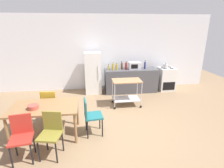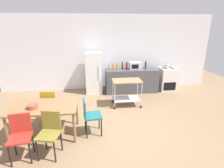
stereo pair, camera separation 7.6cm
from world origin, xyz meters
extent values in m
plane|color=#8C7051|center=(0.00, 0.00, 0.00)|extent=(12.00, 12.00, 0.00)
cube|color=white|center=(0.00, 3.20, 1.45)|extent=(8.40, 0.12, 2.90)
cube|color=#4C4C51|center=(0.90, 2.60, 0.45)|extent=(2.00, 0.64, 0.90)
cube|color=olive|center=(-1.72, -0.02, 0.73)|extent=(1.50, 0.90, 0.04)
cylinder|color=olive|center=(-2.41, -0.41, 0.35)|extent=(0.06, 0.06, 0.71)
cylinder|color=olive|center=(-1.03, -0.41, 0.35)|extent=(0.06, 0.06, 0.71)
cylinder|color=olive|center=(-2.41, 0.37, 0.35)|extent=(0.06, 0.06, 0.71)
cylinder|color=olive|center=(-1.03, 0.37, 0.35)|extent=(0.06, 0.06, 0.71)
cube|color=#B72D23|center=(-1.99, -0.82, 0.47)|extent=(0.45, 0.45, 0.04)
cube|color=#B72D23|center=(-2.01, -0.64, 0.69)|extent=(0.38, 0.08, 0.40)
cylinder|color=black|center=(-2.13, -1.01, 0.23)|extent=(0.03, 0.03, 0.45)
cylinder|color=black|center=(-1.80, -0.96, 0.23)|extent=(0.03, 0.03, 0.45)
cylinder|color=black|center=(-2.18, -0.67, 0.23)|extent=(0.03, 0.03, 0.45)
cylinder|color=black|center=(-1.84, -0.63, 0.23)|extent=(0.03, 0.03, 0.45)
cube|color=olive|center=(-1.48, -0.78, 0.47)|extent=(0.48, 0.48, 0.04)
cube|color=olive|center=(-1.44, -0.60, 0.69)|extent=(0.38, 0.11, 0.40)
cylinder|color=black|center=(-1.68, -0.91, 0.23)|extent=(0.03, 0.03, 0.45)
cylinder|color=black|center=(-1.35, -0.98, 0.23)|extent=(0.03, 0.03, 0.45)
cylinder|color=black|center=(-1.61, -0.57, 0.23)|extent=(0.03, 0.03, 0.45)
cylinder|color=black|center=(-1.28, -0.65, 0.23)|extent=(0.03, 0.03, 0.45)
cube|color=#1E666B|center=(-0.63, -0.10, 0.47)|extent=(0.44, 0.44, 0.04)
cube|color=#1E666B|center=(-0.81, -0.12, 0.69)|extent=(0.07, 0.38, 0.40)
cylinder|color=black|center=(-0.44, -0.25, 0.23)|extent=(0.03, 0.03, 0.45)
cylinder|color=black|center=(-0.48, 0.09, 0.23)|extent=(0.03, 0.03, 0.45)
cylinder|color=black|center=(-0.78, -0.29, 0.23)|extent=(0.03, 0.03, 0.45)
cylinder|color=black|center=(-0.82, 0.05, 0.23)|extent=(0.03, 0.03, 0.45)
cube|color=gold|center=(-1.74, 0.70, 0.47)|extent=(0.43, 0.43, 0.04)
cube|color=gold|center=(-1.76, 0.52, 0.69)|extent=(0.38, 0.06, 0.40)
cylinder|color=black|center=(-1.56, 0.85, 0.23)|extent=(0.03, 0.03, 0.45)
cylinder|color=black|center=(-1.90, 0.88, 0.23)|extent=(0.03, 0.03, 0.45)
cylinder|color=black|center=(-1.59, 0.51, 0.23)|extent=(0.03, 0.03, 0.45)
cylinder|color=black|center=(-1.92, 0.54, 0.23)|extent=(0.03, 0.03, 0.45)
cube|color=white|center=(2.35, 2.62, 0.45)|extent=(0.60, 0.60, 0.90)
cube|color=black|center=(2.35, 2.32, 0.25)|extent=(0.48, 0.01, 0.32)
cylinder|color=#47474C|center=(2.22, 2.50, 0.91)|extent=(0.16, 0.16, 0.02)
cylinder|color=#47474C|center=(2.48, 2.50, 0.91)|extent=(0.16, 0.16, 0.02)
cylinder|color=#47474C|center=(2.22, 2.74, 0.91)|extent=(0.16, 0.16, 0.02)
cylinder|color=#47474C|center=(2.48, 2.74, 0.91)|extent=(0.16, 0.16, 0.02)
cube|color=white|center=(-0.55, 2.70, 0.78)|extent=(0.60, 0.60, 1.55)
cylinder|color=silver|center=(-0.37, 2.39, 0.85)|extent=(0.02, 0.02, 0.50)
cube|color=#A37A51|center=(0.47, 1.37, 0.83)|extent=(0.90, 0.56, 0.03)
cube|color=silver|center=(0.47, 1.37, 0.22)|extent=(0.83, 0.52, 0.02)
cylinder|color=silver|center=(0.05, 1.12, 0.45)|extent=(0.02, 0.02, 0.76)
sphere|color=black|center=(0.05, 1.12, 0.04)|extent=(0.07, 0.07, 0.07)
cylinder|color=silver|center=(0.89, 1.12, 0.45)|extent=(0.02, 0.02, 0.76)
sphere|color=black|center=(0.89, 1.12, 0.04)|extent=(0.07, 0.07, 0.07)
cylinder|color=silver|center=(0.05, 1.62, 0.45)|extent=(0.02, 0.02, 0.76)
sphere|color=black|center=(0.05, 1.62, 0.04)|extent=(0.07, 0.07, 0.07)
cylinder|color=silver|center=(0.89, 1.62, 0.45)|extent=(0.02, 0.02, 0.76)
sphere|color=black|center=(0.89, 1.62, 0.04)|extent=(0.07, 0.07, 0.07)
cylinder|color=gold|center=(0.03, 2.58, 0.98)|extent=(0.06, 0.06, 0.17)
cylinder|color=gold|center=(0.03, 2.58, 1.09)|extent=(0.03, 0.03, 0.04)
cylinder|color=black|center=(0.03, 2.58, 1.12)|extent=(0.03, 0.03, 0.01)
cylinder|color=gold|center=(0.19, 2.53, 1.02)|extent=(0.08, 0.08, 0.24)
cylinder|color=gold|center=(0.19, 2.53, 1.16)|extent=(0.04, 0.04, 0.04)
cylinder|color=black|center=(0.19, 2.53, 1.18)|extent=(0.04, 0.04, 0.01)
cylinder|color=gold|center=(0.34, 2.60, 0.99)|extent=(0.08, 0.08, 0.19)
cylinder|color=gold|center=(0.34, 2.60, 1.11)|extent=(0.04, 0.04, 0.04)
cylinder|color=black|center=(0.34, 2.60, 1.14)|extent=(0.04, 0.04, 0.01)
cylinder|color=#4C2D19|center=(0.54, 2.65, 1.01)|extent=(0.07, 0.07, 0.22)
cylinder|color=#4C2D19|center=(0.54, 2.65, 1.16)|extent=(0.03, 0.03, 0.06)
cylinder|color=black|center=(0.54, 2.65, 1.19)|extent=(0.03, 0.03, 0.01)
cylinder|color=maroon|center=(0.69, 2.56, 1.02)|extent=(0.08, 0.08, 0.25)
cylinder|color=maroon|center=(0.69, 2.56, 1.17)|extent=(0.03, 0.03, 0.05)
cylinder|color=black|center=(0.69, 2.56, 1.20)|extent=(0.04, 0.04, 0.01)
cube|color=silver|center=(1.03, 2.64, 1.03)|extent=(0.46, 0.34, 0.26)
cube|color=black|center=(0.99, 2.47, 1.03)|extent=(0.25, 0.01, 0.16)
cylinder|color=navy|center=(1.43, 2.59, 1.03)|extent=(0.06, 0.06, 0.25)
cylinder|color=navy|center=(1.43, 2.59, 1.18)|extent=(0.03, 0.03, 0.05)
cylinder|color=black|center=(1.43, 2.59, 1.21)|extent=(0.03, 0.03, 0.01)
cylinder|color=#B24C3F|center=(-1.92, -0.13, 0.79)|extent=(0.23, 0.23, 0.09)
cylinder|color=silver|center=(2.23, 2.52, 1.00)|extent=(0.17, 0.17, 0.16)
sphere|color=black|center=(2.23, 2.52, 1.09)|extent=(0.03, 0.03, 0.03)
cylinder|color=silver|center=(2.34, 2.52, 1.02)|extent=(0.08, 0.02, 0.07)
camera|label=1|loc=(-0.68, -3.78, 2.46)|focal=28.18mm
camera|label=2|loc=(-0.61, -3.79, 2.46)|focal=28.18mm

